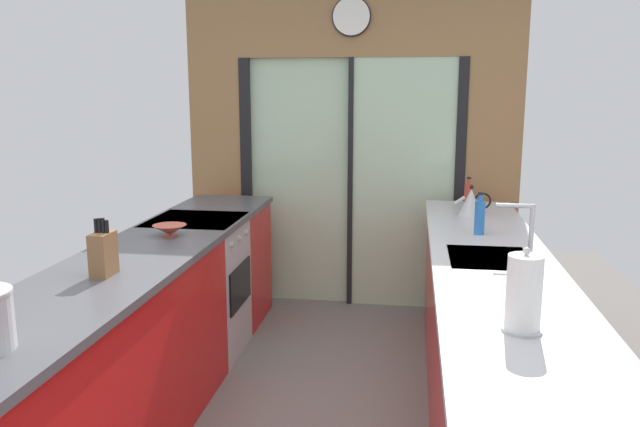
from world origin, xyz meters
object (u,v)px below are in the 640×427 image
at_px(soap_bottle_near, 480,217).
at_px(soap_bottle_far, 468,196).
at_px(oven_range, 198,287).
at_px(knife_block, 103,253).
at_px(mixing_bowl, 170,230).
at_px(paper_towel_roll, 524,294).
at_px(kettle, 471,202).

xyz_separation_m(soap_bottle_near, soap_bottle_far, (-0.00, 0.81, -0.01)).
distance_m(oven_range, knife_block, 1.41).
distance_m(mixing_bowl, paper_towel_roll, 2.16).
bearing_deg(mixing_bowl, kettle, 26.84).
bearing_deg(kettle, soap_bottle_far, 90.55).
height_order(oven_range, soap_bottle_near, soap_bottle_near).
xyz_separation_m(soap_bottle_far, paper_towel_roll, (0.00, -2.34, 0.04)).
xyz_separation_m(mixing_bowl, knife_block, (-0.00, -0.79, 0.07)).
height_order(mixing_bowl, knife_block, knife_block).
bearing_deg(soap_bottle_near, kettle, 89.79).
bearing_deg(soap_bottle_far, oven_range, -160.65).
distance_m(mixing_bowl, soap_bottle_near, 1.81).
bearing_deg(kettle, oven_range, -167.14).
xyz_separation_m(soap_bottle_near, paper_towel_roll, (-0.00, -1.53, 0.03)).
relative_size(oven_range, soap_bottle_far, 4.04).
relative_size(knife_block, kettle, 1.09).
relative_size(kettle, soap_bottle_far, 1.09).
bearing_deg(oven_range, soap_bottle_far, 19.35).
relative_size(knife_block, paper_towel_roll, 0.88).
height_order(soap_bottle_near, soap_bottle_far, soap_bottle_near).
bearing_deg(knife_block, mixing_bowl, 90.00).
relative_size(soap_bottle_near, soap_bottle_far, 1.09).
xyz_separation_m(knife_block, kettle, (1.78, 1.70, -0.01)).
xyz_separation_m(oven_range, paper_towel_roll, (1.80, -1.71, 0.60)).
distance_m(kettle, soap_bottle_far, 0.22).
bearing_deg(kettle, knife_block, -136.42).
height_order(soap_bottle_near, paper_towel_roll, paper_towel_roll).
relative_size(knife_block, soap_bottle_far, 1.18).
bearing_deg(oven_range, mixing_bowl, -87.85).
distance_m(soap_bottle_near, soap_bottle_far, 0.81).
relative_size(oven_range, paper_towel_roll, 3.01).
relative_size(oven_range, kettle, 3.72).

